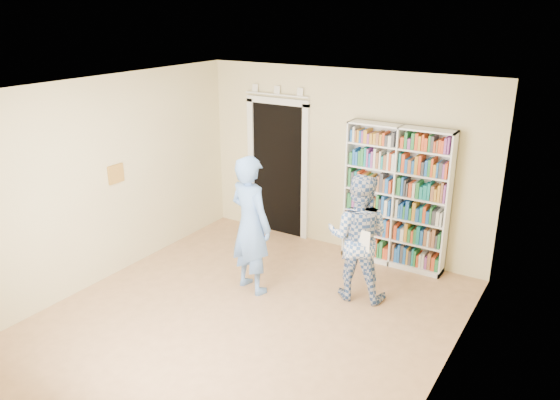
% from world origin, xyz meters
% --- Properties ---
extents(floor, '(5.00, 5.00, 0.00)m').
position_xyz_m(floor, '(0.00, 0.00, 0.00)').
color(floor, '#A1734E').
rests_on(floor, ground).
extents(ceiling, '(5.00, 5.00, 0.00)m').
position_xyz_m(ceiling, '(0.00, 0.00, 2.70)').
color(ceiling, white).
rests_on(ceiling, wall_back).
extents(wall_back, '(4.50, 0.00, 4.50)m').
position_xyz_m(wall_back, '(0.00, 2.50, 1.35)').
color(wall_back, beige).
rests_on(wall_back, floor).
extents(wall_left, '(0.00, 5.00, 5.00)m').
position_xyz_m(wall_left, '(-2.25, 0.00, 1.35)').
color(wall_left, beige).
rests_on(wall_left, floor).
extents(wall_right, '(0.00, 5.00, 5.00)m').
position_xyz_m(wall_right, '(2.25, 0.00, 1.35)').
color(wall_right, beige).
rests_on(wall_right, floor).
extents(bookshelf, '(1.46, 0.27, 2.01)m').
position_xyz_m(bookshelf, '(0.92, 2.34, 1.02)').
color(bookshelf, white).
rests_on(bookshelf, floor).
extents(doorway, '(1.10, 0.08, 2.43)m').
position_xyz_m(doorway, '(-1.10, 2.48, 1.18)').
color(doorway, black).
rests_on(doorway, floor).
extents(wall_art, '(0.03, 0.25, 0.25)m').
position_xyz_m(wall_art, '(-2.23, 0.20, 1.40)').
color(wall_art, brown).
rests_on(wall_art, wall_left).
extents(man_blue, '(0.75, 0.59, 1.81)m').
position_xyz_m(man_blue, '(-0.37, 0.66, 0.90)').
color(man_blue, '#608CD5').
rests_on(man_blue, floor).
extents(man_plaid, '(0.90, 0.77, 1.63)m').
position_xyz_m(man_plaid, '(0.86, 1.20, 0.82)').
color(man_plaid, '#315497').
rests_on(man_plaid, floor).
extents(paper_sheet, '(0.19, 0.03, 0.26)m').
position_xyz_m(paper_sheet, '(1.02, 0.99, 0.89)').
color(paper_sheet, white).
rests_on(paper_sheet, man_plaid).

